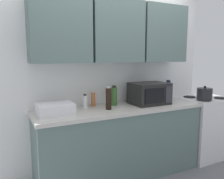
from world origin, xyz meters
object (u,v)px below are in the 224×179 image
microwave (149,93)px  bottle_green_oil (114,96)px  kettle (205,94)px  dish_rack (55,109)px  bottle_spice_jar (93,99)px  bottle_blue_cleaner (168,90)px  bottle_white_jar (85,101)px  stove_range (203,126)px  bottle_soy_dark (109,98)px

microwave → bottle_green_oil: 0.47m
microwave → bottle_green_oil: (-0.45, 0.13, -0.02)m
kettle → bottle_green_oil: 1.33m
dish_rack → bottle_spice_jar: (0.52, 0.19, 0.03)m
kettle → bottle_blue_cleaner: bearing=144.4°
kettle → bottle_green_oil: bearing=167.3°
dish_rack → bottle_white_jar: 0.42m
microwave → dish_rack: size_ratio=1.26×
kettle → dish_rack: bearing=175.6°
stove_range → microwave: size_ratio=1.90×
microwave → dish_rack: microwave is taller
stove_range → bottle_white_jar: size_ratio=5.30×
kettle → dish_rack: (-2.08, 0.16, -0.03)m
stove_range → bottle_white_jar: (-1.86, 0.16, 0.53)m
kettle → bottle_soy_dark: (-1.47, 0.11, 0.04)m
stove_range → bottle_blue_cleaner: bearing=165.0°
microwave → bottle_green_oil: microwave is taller
stove_range → bottle_green_oil: (-1.47, 0.15, 0.57)m
kettle → bottle_blue_cleaner: bottle_blue_cleaner is taller
stove_range → bottle_white_jar: bearing=175.0°
kettle → bottle_spice_jar: bearing=167.2°
microwave → dish_rack: (-1.24, -0.00, -0.08)m
dish_rack → bottle_spice_jar: size_ratio=1.97×
microwave → bottle_white_jar: bearing=170.5°
bottle_white_jar → bottle_spice_jar: bottle_spice_jar is taller
kettle → bottle_soy_dark: 1.47m
dish_rack → bottle_spice_jar: 0.56m
bottle_green_oil → bottle_white_jar: bearing=178.6°
microwave → dish_rack: 1.24m
kettle → bottle_blue_cleaner: (-0.41, 0.30, 0.04)m
bottle_white_jar → bottle_blue_cleaner: bottle_blue_cleaner is taller
kettle → microwave: 0.86m
stove_range → kettle: 0.59m
microwave → bottle_spice_jar: size_ratio=2.48×
microwave → bottle_white_jar: microwave is taller
kettle → bottle_spice_jar: size_ratio=1.09×
bottle_green_oil → bottle_spice_jar: bearing=166.7°
dish_rack → kettle: bearing=-4.4°
bottle_spice_jar → bottle_white_jar: bearing=-157.5°
bottle_blue_cleaner → bottle_soy_dark: bearing=-170.0°
bottle_soy_dark → stove_range: bearing=1.0°
bottle_green_oil → bottle_spice_jar: size_ratio=1.31×
stove_range → bottle_green_oil: size_ratio=3.60×
stove_range → bottle_spice_jar: size_ratio=4.72×
bottle_white_jar → dish_rack: bearing=-160.1°
kettle → dish_rack: size_ratio=0.55×
bottle_green_oil → bottle_blue_cleaner: (0.89, 0.00, 0.02)m
bottle_soy_dark → bottle_green_oil: bearing=47.6°
stove_range → bottle_blue_cleaner: (-0.58, 0.16, 0.58)m
microwave → bottle_white_jar: (-0.85, 0.14, -0.06)m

